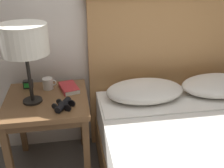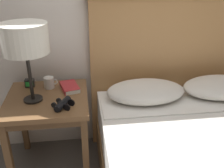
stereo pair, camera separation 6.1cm
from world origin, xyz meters
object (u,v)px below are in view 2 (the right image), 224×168
Objects in this scene: nightstand at (48,107)px; book_on_nightstand at (69,87)px; table_lamp at (25,40)px; alarm_clock at (30,83)px; coffee_mug at (49,83)px; binoculars_pair at (63,104)px.

book_on_nightstand is at bearing 34.87° from nightstand.
table_lamp is at bearing -149.85° from book_on_nightstand.
alarm_clock is at bearing 103.75° from table_lamp.
alarm_clock is (-0.15, 0.04, -0.01)m from coffee_mug.
binoculars_pair is at bearing -52.59° from alarm_clock.
coffee_mug is at bearing 62.73° from table_lamp.
table_lamp is 2.46× the size of book_on_nightstand.
nightstand is 6.09× the size of coffee_mug.
table_lamp reaches higher than nightstand.
binoculars_pair is 1.57× the size of coffee_mug.
nightstand is 0.20m from coffee_mug.
table_lamp is at bearing -117.27° from coffee_mug.
table_lamp is (-0.09, -0.03, 0.52)m from nightstand.
alarm_clock is at bearing 127.41° from binoculars_pair.
book_on_nightstand is at bearing -16.10° from coffee_mug.
alarm_clock reaches higher than nightstand.
alarm_clock is (-0.14, 0.20, 0.11)m from nightstand.
binoculars_pair is at bearing -51.16° from nightstand.
binoculars_pair is 2.32× the size of alarm_clock.
nightstand is 0.22m from book_on_nightstand.
coffee_mug is (-0.15, 0.04, 0.03)m from book_on_nightstand.
book_on_nightstand is 0.27m from binoculars_pair.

